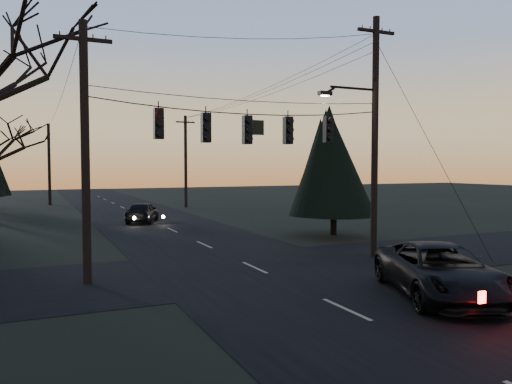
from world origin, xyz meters
name	(u,v)px	position (x,y,z in m)	size (l,w,h in m)	color
ground_plane	(464,364)	(0.00, 0.00, 0.00)	(160.00, 160.00, 0.00)	black
main_road	(182,235)	(0.00, 20.00, 0.01)	(8.00, 120.00, 0.02)	black
cross_road	(255,268)	(0.00, 10.00, 0.01)	(60.00, 7.00, 0.02)	black
utility_pole_right	(373,257)	(5.50, 10.00, 0.00)	(5.00, 0.30, 10.00)	black
utility_pole_left	(88,283)	(-6.00, 10.00, 0.00)	(1.80, 0.30, 8.50)	black
utility_pole_far_r	(186,207)	(5.50, 38.00, 0.00)	(1.80, 0.30, 8.50)	black
utility_pole_far_l	(50,205)	(-6.00, 46.00, 0.00)	(0.30, 0.30, 8.00)	black
span_signal_assembly	(249,128)	(-0.24, 10.00, 5.25)	(11.50, 0.44, 1.58)	black
evergreen_right	(334,157)	(7.71, 16.45, 4.36)	(4.50, 4.50, 7.53)	black
suv_near	(440,272)	(3.20, 3.90, 0.77)	(2.56, 5.56, 1.55)	black
sedan_oncoming_a	(142,212)	(-0.80, 26.86, 0.72)	(1.70, 4.21, 1.44)	black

